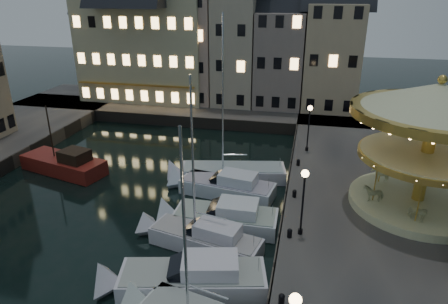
% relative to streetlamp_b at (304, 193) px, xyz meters
% --- Properties ---
extents(ground, '(160.00, 160.00, 0.00)m').
position_rel_streetlamp_b_xyz_m(ground, '(-7.20, -1.00, -4.02)').
color(ground, black).
rests_on(ground, ground).
extents(quay_east, '(16.00, 56.00, 1.30)m').
position_rel_streetlamp_b_xyz_m(quay_east, '(6.80, 5.00, -3.37)').
color(quay_east, '#474442').
rests_on(quay_east, ground).
extents(quay_north, '(44.00, 12.00, 1.30)m').
position_rel_streetlamp_b_xyz_m(quay_north, '(-15.20, 27.00, -3.37)').
color(quay_north, '#474442').
rests_on(quay_north, ground).
extents(quaywall_e, '(0.15, 44.00, 1.30)m').
position_rel_streetlamp_b_xyz_m(quaywall_e, '(-1.20, 5.00, -3.37)').
color(quaywall_e, '#47423A').
rests_on(quaywall_e, ground).
extents(quaywall_n, '(48.00, 0.15, 1.30)m').
position_rel_streetlamp_b_xyz_m(quaywall_n, '(-13.20, 21.00, -3.37)').
color(quaywall_n, '#47423A').
rests_on(quaywall_n, ground).
extents(streetlamp_b, '(0.44, 0.44, 4.17)m').
position_rel_streetlamp_b_xyz_m(streetlamp_b, '(0.00, 0.00, 0.00)').
color(streetlamp_b, black).
rests_on(streetlamp_b, quay_east).
extents(streetlamp_c, '(0.44, 0.44, 4.17)m').
position_rel_streetlamp_b_xyz_m(streetlamp_c, '(0.00, 13.50, 0.00)').
color(streetlamp_c, black).
rests_on(streetlamp_c, quay_east).
extents(bollard_a, '(0.30, 0.30, 0.57)m').
position_rel_streetlamp_b_xyz_m(bollard_a, '(-0.60, -6.00, -2.41)').
color(bollard_a, black).
rests_on(bollard_a, quay_east).
extents(bollard_b, '(0.30, 0.30, 0.57)m').
position_rel_streetlamp_b_xyz_m(bollard_b, '(-0.60, -0.50, -2.41)').
color(bollard_b, black).
rests_on(bollard_b, quay_east).
extents(bollard_c, '(0.30, 0.30, 0.57)m').
position_rel_streetlamp_b_xyz_m(bollard_c, '(-0.60, 4.50, -2.41)').
color(bollard_c, black).
rests_on(bollard_c, quay_east).
extents(bollard_d, '(0.30, 0.30, 0.57)m').
position_rel_streetlamp_b_xyz_m(bollard_d, '(-0.60, 10.00, -2.41)').
color(bollard_d, black).
rests_on(bollard_d, quay_east).
extents(townhouse_na, '(5.50, 8.00, 12.80)m').
position_rel_streetlamp_b_xyz_m(townhouse_na, '(-26.70, 29.00, 3.76)').
color(townhouse_na, gray).
rests_on(townhouse_na, quay_north).
extents(townhouse_nb, '(6.16, 8.00, 13.80)m').
position_rel_streetlamp_b_xyz_m(townhouse_nb, '(-21.25, 29.00, 4.26)').
color(townhouse_nb, slate).
rests_on(townhouse_nb, quay_north).
extents(townhouse_nc, '(6.82, 8.00, 14.80)m').
position_rel_streetlamp_b_xyz_m(townhouse_nc, '(-15.20, 29.00, 4.76)').
color(townhouse_nc, tan).
rests_on(townhouse_nc, quay_north).
extents(townhouse_nd, '(5.50, 8.00, 15.80)m').
position_rel_streetlamp_b_xyz_m(townhouse_nd, '(-9.45, 29.00, 5.26)').
color(townhouse_nd, '#B0A48E').
rests_on(townhouse_nd, quay_north).
extents(townhouse_ne, '(6.16, 8.00, 12.80)m').
position_rel_streetlamp_b_xyz_m(townhouse_ne, '(-4.00, 29.00, 3.76)').
color(townhouse_ne, gray).
rests_on(townhouse_ne, quay_north).
extents(townhouse_nf, '(6.82, 8.00, 13.80)m').
position_rel_streetlamp_b_xyz_m(townhouse_nf, '(2.05, 29.00, 4.26)').
color(townhouse_nf, tan).
rests_on(townhouse_nf, quay_north).
extents(hotel_corner, '(17.60, 9.00, 16.80)m').
position_rel_streetlamp_b_xyz_m(hotel_corner, '(-21.20, 29.00, 5.76)').
color(hotel_corner, '#C2BC94').
rests_on(hotel_corner, quay_north).
extents(motorboat_b, '(8.78, 4.34, 2.15)m').
position_rel_streetlamp_b_xyz_m(motorboat_b, '(-5.73, -4.60, -3.37)').
color(motorboat_b, silver).
rests_on(motorboat_b, ground).
extents(motorboat_c, '(8.05, 3.66, 10.66)m').
position_rel_streetlamp_b_xyz_m(motorboat_c, '(-6.00, -0.87, -3.34)').
color(motorboat_c, silver).
rests_on(motorboat_c, ground).
extents(motorboat_d, '(7.88, 2.72, 2.15)m').
position_rel_streetlamp_b_xyz_m(motorboat_d, '(-5.33, 1.72, -3.38)').
color(motorboat_d, silver).
rests_on(motorboat_d, ground).
extents(motorboat_e, '(8.36, 3.58, 2.15)m').
position_rel_streetlamp_b_xyz_m(motorboat_e, '(-6.15, 6.21, -3.37)').
color(motorboat_e, silver).
rests_on(motorboat_e, ground).
extents(motorboat_f, '(9.71, 4.26, 12.85)m').
position_rel_streetlamp_b_xyz_m(motorboat_f, '(-6.43, 8.85, -3.49)').
color(motorboat_f, silver).
rests_on(motorboat_f, ground).
extents(red_fishing_boat, '(8.12, 4.50, 6.01)m').
position_rel_streetlamp_b_xyz_m(red_fishing_boat, '(-20.35, 7.17, -3.32)').
color(red_fishing_boat, maroon).
rests_on(red_fishing_boat, ground).
extents(carousel, '(10.09, 10.09, 8.83)m').
position_rel_streetlamp_b_xyz_m(carousel, '(7.48, 4.99, 3.10)').
color(carousel, beige).
rests_on(carousel, quay_east).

